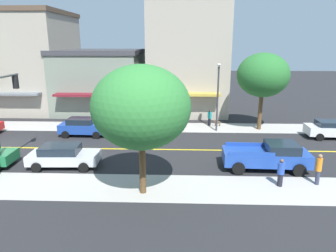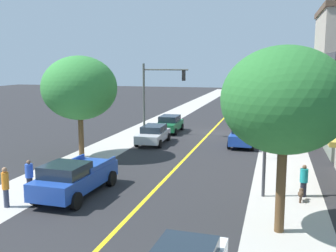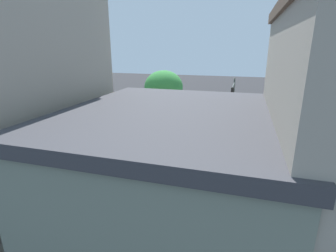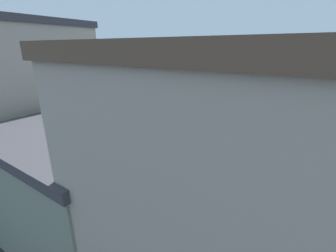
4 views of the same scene
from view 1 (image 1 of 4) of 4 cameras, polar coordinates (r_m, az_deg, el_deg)
ground_plane at (r=27.74m, az=-28.04°, el=-3.50°), size 140.00×140.00×0.00m
sidewalk_left at (r=33.29m, az=-22.56°, el=0.02°), size 3.49×126.00×0.01m
road_centerline_stripe at (r=27.74m, az=-28.04°, el=-3.50°), size 0.20×126.00×0.00m
corner_shop_building at (r=41.92m, az=-24.53°, el=10.76°), size 11.84×10.45×11.58m
brick_apartment_block at (r=38.95m, az=-11.98°, el=8.30°), size 12.24×9.69×7.19m
pale_office_building at (r=37.58m, az=3.51°, el=13.12°), size 12.15×9.07×13.43m
street_tree_right_corner at (r=15.97m, az=-4.95°, el=3.44°), size 5.14×5.14×6.98m
street_tree_left_far at (r=29.94m, az=17.06°, el=8.91°), size 4.73×4.73×7.14m
fire_hydrant at (r=30.77m, az=-17.91°, el=0.09°), size 0.44×0.24×0.85m
parking_meter at (r=29.20m, az=-6.86°, el=0.79°), size 0.12×0.18×1.27m
street_lamp at (r=28.60m, az=9.16°, el=6.58°), size 0.70×0.36×6.21m
white_sedan_left_curb at (r=30.29m, az=28.26°, el=-0.49°), size 2.24×4.82×1.50m
silver_sedan_right_curb at (r=21.74m, az=-18.70°, el=-5.15°), size 2.24×4.63×1.47m
blue_sedan_left_curb at (r=28.37m, az=-15.34°, el=-0.10°), size 2.03×4.15×1.58m
blue_pickup_truck at (r=21.18m, az=17.91°, el=-5.21°), size 2.50×5.52×1.79m
pedestrian_orange_shirt at (r=19.96m, az=25.96°, el=-7.00°), size 0.32×0.32×1.87m
pedestrian_teal_shirt at (r=30.97m, az=7.64°, el=1.57°), size 0.39×0.39×1.59m
pedestrian_blue_shirt at (r=18.98m, az=20.03°, el=-7.97°), size 0.40×0.40×1.65m
small_dog at (r=31.01m, az=9.01°, el=0.67°), size 0.35×0.76×0.57m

